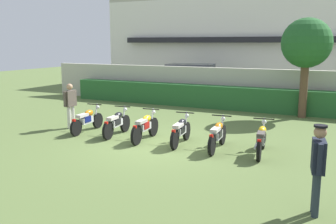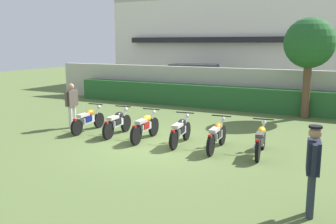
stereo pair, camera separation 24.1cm
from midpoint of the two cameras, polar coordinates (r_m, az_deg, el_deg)
name	(u,v)px [view 2 (the right image)]	position (r m, az deg, el deg)	size (l,w,h in m)	color
ground	(156,146)	(11.60, -1.26, -5.16)	(60.00, 60.00, 0.00)	#566B38
building	(274,42)	(27.34, 16.09, 10.16)	(22.38, 6.50, 6.35)	white
compound_wall	(234,88)	(18.73, 10.41, 3.65)	(21.26, 0.30, 1.92)	#BCB7A8
hedge_row	(230,98)	(18.12, 9.73, 2.12)	(17.01, 0.70, 1.09)	#28602D
parked_car	(196,80)	(22.63, 4.63, 4.87)	(4.70, 2.53, 1.89)	#9EA3A8
tree_near_inspector	(309,44)	(16.63, 21.10, 9.60)	(2.06, 2.06, 4.16)	brown
motorcycle_in_row_0	(88,120)	(13.63, -11.59, -1.13)	(0.60, 1.89, 0.94)	black
motorcycle_in_row_1	(117,123)	(12.89, -7.23, -1.60)	(0.60, 1.81, 0.96)	black
motorcycle_in_row_2	(145,126)	(12.17, -2.95, -2.21)	(0.60, 1.90, 0.97)	black
motorcycle_in_row_3	(180,131)	(11.65, 2.48, -2.84)	(0.60, 1.80, 0.96)	black
motorcycle_in_row_4	(217,135)	(11.16, 8.05, -3.51)	(0.60, 1.89, 0.96)	black
motorcycle_in_row_5	(261,140)	(10.90, 14.55, -4.09)	(0.60, 1.91, 0.96)	black
inspector_person	(72,102)	(14.29, -13.97, 1.53)	(0.22, 0.67, 1.66)	silver
officer_0	(313,163)	(7.28, 22.09, -7.24)	(0.29, 0.67, 1.69)	#28333D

